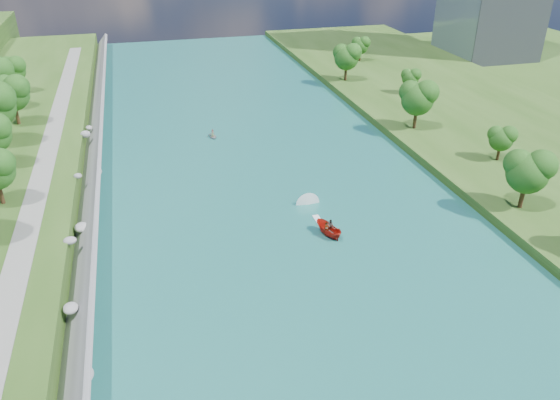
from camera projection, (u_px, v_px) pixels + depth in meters
name	position (u px, v px, depth m)	size (l,w,h in m)	color
ground	(324.00, 297.00, 61.06)	(260.00, 260.00, 0.00)	#2D5119
river_water	(278.00, 212.00, 78.05)	(55.00, 240.00, 0.10)	#196062
riprap_bank	(87.00, 227.00, 70.82)	(3.97, 236.00, 4.27)	slate
riverside_path	(30.00, 221.00, 68.93)	(3.00, 200.00, 0.10)	gray
trees_east	(490.00, 135.00, 87.32)	(16.98, 136.75, 10.84)	#234713
motorboat	(325.00, 225.00, 73.07)	(3.60, 19.23, 2.19)	#AF180E
raft	(213.00, 136.00, 103.04)	(2.33, 2.95, 1.57)	gray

